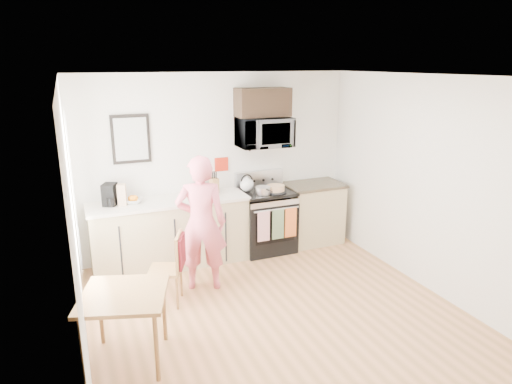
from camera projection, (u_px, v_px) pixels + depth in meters
name	position (u px, v px, depth m)	size (l,w,h in m)	color
floor	(286.00, 325.00, 4.92)	(4.60, 4.60, 0.00)	#9B683C
back_wall	(218.00, 164.00, 6.60)	(4.00, 0.04, 2.60)	white
front_wall	(475.00, 331.00, 2.52)	(4.00, 0.04, 2.60)	white
left_wall	(75.00, 239.00, 3.82)	(0.04, 4.60, 2.60)	white
right_wall	(443.00, 190.00, 5.30)	(0.04, 4.60, 2.60)	white
ceiling	(292.00, 77.00, 4.20)	(4.00, 4.60, 0.04)	white
window	(74.00, 187.00, 4.48)	(0.06, 1.40, 1.50)	silver
cabinet_left	(171.00, 234.00, 6.27)	(2.10, 0.60, 0.90)	tan
countertop_left	(169.00, 201.00, 6.14)	(2.14, 0.64, 0.04)	white
cabinet_right	(313.00, 214.00, 7.10)	(0.84, 0.60, 0.90)	tan
countertop_right	(314.00, 185.00, 6.97)	(0.88, 0.64, 0.04)	black
range	(266.00, 222.00, 6.78)	(0.76, 0.70, 1.16)	black
microwave	(264.00, 132.00, 6.51)	(0.76, 0.51, 0.42)	silver
upper_cabinet	(263.00, 102.00, 6.44)	(0.76, 0.35, 0.40)	black
wall_art	(131.00, 139.00, 6.01)	(0.50, 0.04, 0.65)	black
wall_trivet	(221.00, 164.00, 6.61)	(0.20, 0.02, 0.20)	#B0210F
person	(201.00, 223.00, 5.53)	(0.62, 0.40, 1.69)	#CD384F
dining_table	(124.00, 301.00, 4.16)	(0.82, 0.82, 0.71)	brown
chair	(175.00, 259.00, 5.22)	(0.50, 0.47, 0.86)	brown
knife_block	(214.00, 185.00, 6.45)	(0.10, 0.14, 0.21)	brown
utensil_crock	(200.00, 183.00, 6.46)	(0.12, 0.12, 0.36)	#B0210F
fruit_bowl	(133.00, 200.00, 5.99)	(0.28, 0.28, 0.11)	silver
milk_carton	(122.00, 195.00, 5.88)	(0.11, 0.11, 0.28)	tan
coffee_maker	(110.00, 195.00, 5.88)	(0.23, 0.27, 0.29)	black
bread_bag	(206.00, 194.00, 6.22)	(0.27, 0.13, 0.10)	#D7B871
cake	(276.00, 189.00, 6.56)	(0.31, 0.31, 0.10)	black
kettle	(247.00, 184.00, 6.58)	(0.20, 0.20, 0.25)	silver
pot	(263.00, 190.00, 6.44)	(0.21, 0.36, 0.11)	silver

